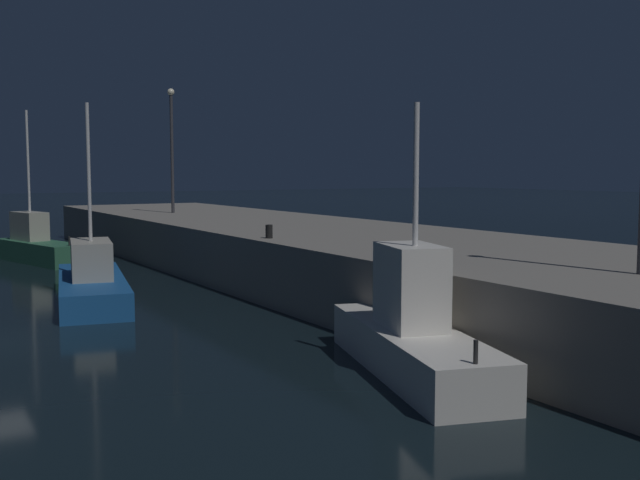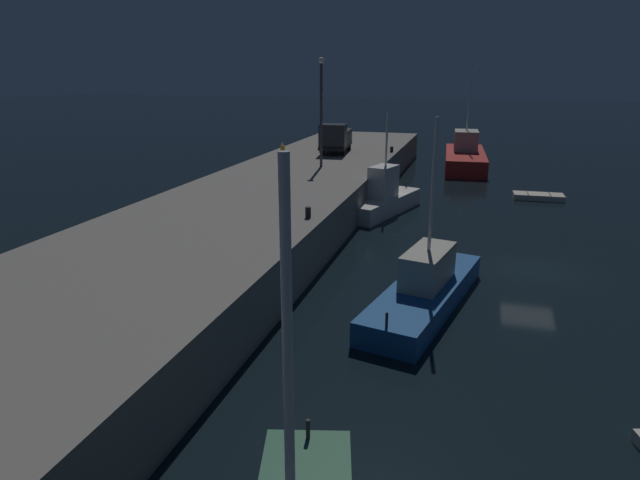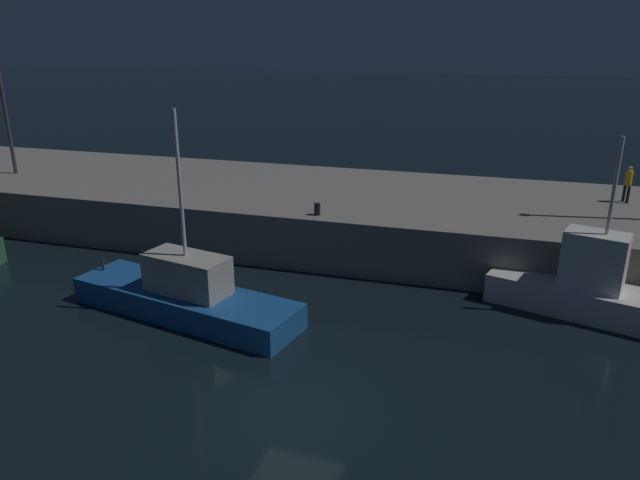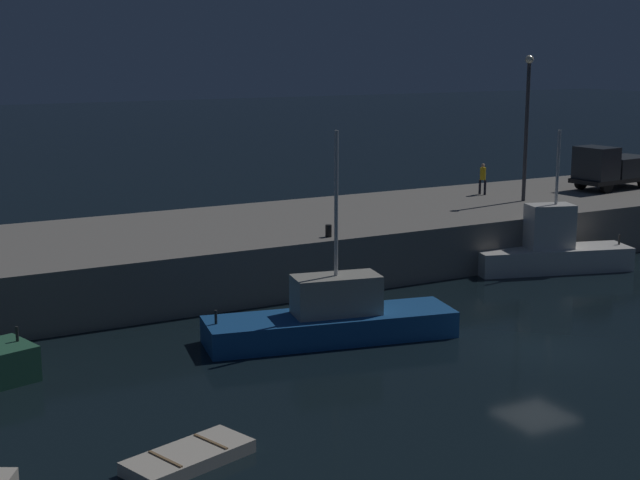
% 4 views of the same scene
% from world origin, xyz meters
% --- Properties ---
extents(ground_plane, '(320.00, 320.00, 0.00)m').
position_xyz_m(ground_plane, '(0.00, 0.00, 0.00)').
color(ground_plane, black).
extents(pier_quay, '(70.61, 10.73, 2.46)m').
position_xyz_m(pier_quay, '(0.00, 15.28, 1.23)').
color(pier_quay, gray).
rests_on(pier_quay, ground).
extents(fishing_boat_blue, '(9.55, 4.27, 7.69)m').
position_xyz_m(fishing_boat_blue, '(-5.82, 4.64, 0.79)').
color(fishing_boat_blue, '#195193').
rests_on(fishing_boat_blue, ground).
extents(fishing_boat_white, '(7.90, 4.17, 6.76)m').
position_xyz_m(fishing_boat_white, '(8.80, 8.98, 0.99)').
color(fishing_boat_white, silver).
rests_on(fishing_boat_white, ground).
extents(dinghy_orange_near, '(3.66, 2.41, 0.40)m').
position_xyz_m(dinghy_orange_near, '(-14.29, -2.73, 0.18)').
color(dinghy_orange_near, beige).
rests_on(dinghy_orange_near, ground).
extents(lamp_post_east, '(0.44, 0.44, 7.71)m').
position_xyz_m(lamp_post_east, '(11.51, 14.19, 6.98)').
color(lamp_post_east, '#38383D').
rests_on(lamp_post_east, pier_quay).
extents(utility_truck, '(5.42, 2.69, 2.54)m').
position_xyz_m(utility_truck, '(18.82, 15.04, 3.71)').
color(utility_truck, black).
rests_on(utility_truck, pier_quay).
extents(dockworker, '(0.41, 0.44, 1.75)m').
position_xyz_m(dockworker, '(10.96, 17.00, 3.46)').
color(dockworker, black).
rests_on(dockworker, pier_quay).
extents(bollard_west, '(0.28, 0.28, 0.53)m').
position_xyz_m(bollard_west, '(-2.51, 10.73, 2.73)').
color(bollard_west, black).
rests_on(bollard_west, pier_quay).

